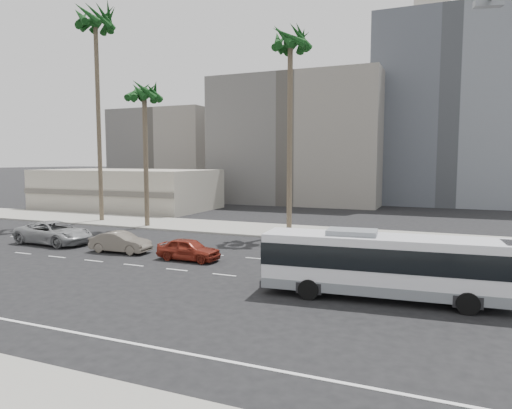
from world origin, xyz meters
The scene contains 14 objects.
ground centered at (0.00, 0.00, 0.00)m, with size 700.00×700.00×0.00m, color black.
sidewalk_north centered at (0.00, 15.50, 0.07)m, with size 120.00×7.00×0.15m, color gray.
commercial_low centered at (-30.00, 25.99, 2.50)m, with size 22.00×12.16×5.00m.
midrise_beige_west centered at (-12.00, 45.00, 9.00)m, with size 24.00×18.00×18.00m, color #65625F.
midrise_gray_center centered at (8.00, 52.00, 13.00)m, with size 20.00×20.00×26.00m, color #545861.
midrise_beige_far centered at (-38.00, 50.00, 7.50)m, with size 18.00×16.00×15.00m, color #65625F.
civic_tower centered at (-2.00, 250.00, 38.83)m, with size 42.00×42.00×129.00m.
city_bus centered at (5.43, -1.04, 1.61)m, with size 10.84×3.25×3.07m.
car_a centered at (-6.70, 2.48, 0.69)m, with size 4.04×1.63×1.38m, color maroon.
car_b centered at (-12.20, 2.81, 0.69)m, with size 4.20×1.46×1.38m, color #6C6357.
car_c centered at (-18.83, 3.45, 0.84)m, with size 6.05×2.79×1.68m, color gray.
palm_near centered at (-4.12, 14.43, 15.39)m, with size 5.04×5.04×16.98m.
palm_mid centered at (-17.56, 13.15, 11.97)m, with size 4.30×4.30×13.30m.
palm_far centered at (-24.27, 14.72, 19.23)m, with size 6.17×6.17×21.17m.
Camera 1 is at (7.87, -21.63, 6.19)m, focal length 31.93 mm.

